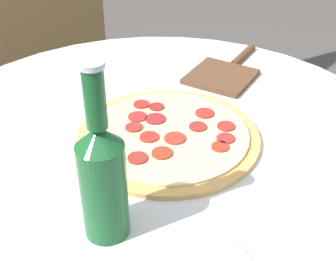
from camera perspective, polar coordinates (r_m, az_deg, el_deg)
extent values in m
cylinder|color=silver|center=(0.95, -1.38, -1.72)|extent=(1.06, 1.06, 0.02)
cylinder|color=tan|center=(0.94, 0.00, -0.76)|extent=(0.37, 0.37, 0.01)
cylinder|color=beige|center=(0.94, 0.00, -0.36)|extent=(0.32, 0.32, 0.01)
cylinder|color=#A22522|center=(1.02, -3.25, 3.22)|extent=(0.04, 0.04, 0.00)
cylinder|color=maroon|center=(0.97, -1.53, 1.43)|extent=(0.04, 0.04, 0.00)
cylinder|color=maroon|center=(0.99, 4.51, 2.12)|extent=(0.04, 0.04, 0.00)
cylinder|color=#A13024|center=(0.91, 0.87, -0.94)|extent=(0.04, 0.04, 0.00)
cylinder|color=#A72821|center=(0.92, -2.34, -0.76)|extent=(0.04, 0.04, 0.00)
cylinder|color=maroon|center=(0.87, -0.73, -2.76)|extent=(0.04, 0.04, 0.00)
cylinder|color=maroon|center=(0.95, 3.66, 0.48)|extent=(0.04, 0.04, 0.00)
cylinder|color=maroon|center=(0.86, -3.70, -3.36)|extent=(0.04, 0.04, 0.00)
cylinder|color=maroon|center=(1.01, -1.42, 2.91)|extent=(0.03, 0.03, 0.00)
cylinder|color=maroon|center=(0.95, -4.17, 0.40)|extent=(0.04, 0.04, 0.00)
cylinder|color=#A62F1F|center=(0.90, 6.38, -1.97)|extent=(0.03, 0.03, 0.00)
cylinder|color=maroon|center=(0.96, 7.10, 0.53)|extent=(0.04, 0.04, 0.00)
cylinder|color=#A32827|center=(0.98, -3.75, 1.70)|extent=(0.04, 0.04, 0.00)
cylinder|color=maroon|center=(0.92, 7.05, -0.95)|extent=(0.04, 0.04, 0.00)
cylinder|color=#195628|center=(0.70, -7.81, -7.27)|extent=(0.07, 0.07, 0.16)
cone|color=#195628|center=(0.64, -8.47, -0.74)|extent=(0.07, 0.07, 0.03)
cylinder|color=#195628|center=(0.61, -8.93, 3.89)|extent=(0.03, 0.03, 0.09)
cylinder|color=silver|center=(0.59, -9.34, 7.94)|extent=(0.03, 0.03, 0.01)
cube|color=brown|center=(1.17, 6.47, 6.55)|extent=(0.17, 0.17, 0.01)
cylinder|color=brown|center=(1.29, 9.11, 8.95)|extent=(0.13, 0.04, 0.02)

